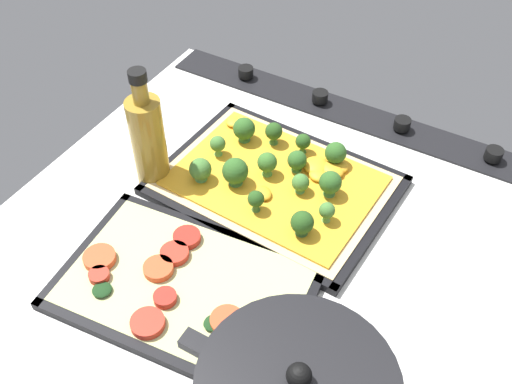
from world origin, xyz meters
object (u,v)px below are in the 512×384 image
Objects in this scene: oil_bottle at (148,139)px; veggie_pizza_back at (180,284)px; baking_tray_front at (275,187)px; baking_tray_back at (185,288)px; broccoli_pizza at (276,177)px.

veggie_pizza_back is at bearing 135.63° from oil_bottle.
baking_tray_back is (1.24, 22.25, 0.01)cm from baking_tray_front.
baking_tray_back is at bearing -154.49° from veggie_pizza_back.
oil_bottle reaches higher than veggie_pizza_back.
baking_tray_front is 22.29cm from baking_tray_back.
broccoli_pizza is at bearing -93.09° from baking_tray_back.
veggie_pizza_back is (1.79, 22.89, -0.94)cm from broccoli_pizza.
baking_tray_back is 23.16cm from oil_bottle.
oil_bottle is at bearing 24.24° from broccoli_pizza.
broccoli_pizza is at bearing -87.13° from baking_tray_front.
veggie_pizza_back is at bearing 85.52° from broccoli_pizza.
broccoli_pizza is 1.04× the size of veggie_pizza_back.
baking_tray_front is 1.75cm from broccoli_pizza.
oil_bottle is (17.27, 7.41, 7.69)cm from baking_tray_front.
veggie_pizza_back is (0.57, 0.27, 0.76)cm from baking_tray_back.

